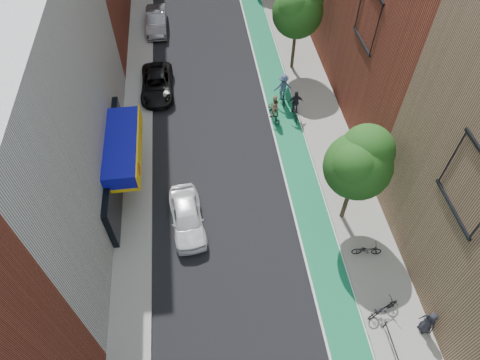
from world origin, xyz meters
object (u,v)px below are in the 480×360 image
object	(u,v)px
parked_car_black	(157,84)
pedestrian	(428,322)
cyclist_lane_near	(274,110)
cyclist_lane_mid	(295,107)
parked_car_white	(187,217)
cyclist_lane_far	(283,89)
parked_car_silver	(157,21)

from	to	relation	value
parked_car_black	pedestrian	xyz separation A→B (m)	(12.20, -19.18, 0.28)
cyclist_lane_near	cyclist_lane_mid	distance (m)	1.50
cyclist_lane_near	cyclist_lane_mid	size ratio (longest dim) A/B	0.93
pedestrian	parked_car_white	bearing A→B (deg)	-140.93
parked_car_black	cyclist_lane_mid	xyz separation A→B (m)	(9.30, -3.84, 0.14)
parked_car_black	cyclist_lane_mid	size ratio (longest dim) A/B	2.33
cyclist_lane_near	pedestrian	distance (m)	15.85
parked_car_black	cyclist_lane_far	bearing A→B (deg)	-13.51
cyclist_lane_far	pedestrian	distance (m)	17.34
parked_car_silver	pedestrian	size ratio (longest dim) A/B	2.87
parked_car_silver	cyclist_lane_far	size ratio (longest dim) A/B	2.05
parked_car_black	cyclist_lane_mid	bearing A→B (deg)	-21.93
cyclist_lane_near	cyclist_lane_far	distance (m)	2.03
parked_car_white	cyclist_lane_near	size ratio (longest dim) A/B	2.23
cyclist_lane_far	cyclist_lane_mid	bearing A→B (deg)	105.28
parked_car_white	cyclist_lane_mid	world-z (taller)	cyclist_lane_mid
cyclist_lane_near	pedestrian	size ratio (longest dim) A/B	1.20
cyclist_lane_mid	pedestrian	distance (m)	15.61
parked_car_white	parked_car_black	size ratio (longest dim) A/B	0.89
parked_car_black	cyclist_lane_near	size ratio (longest dim) A/B	2.51
cyclist_lane_near	cyclist_lane_mid	world-z (taller)	cyclist_lane_mid
parked_car_white	cyclist_lane_mid	distance (m)	11.12
parked_car_white	parked_car_silver	world-z (taller)	parked_car_silver
parked_car_white	parked_car_black	bearing A→B (deg)	92.57
parked_car_white	cyclist_lane_far	size ratio (longest dim) A/B	1.91
cyclist_lane_near	cyclist_lane_mid	bearing A→B (deg)	173.03
parked_car_silver	cyclist_lane_far	world-z (taller)	cyclist_lane_far
parked_car_white	cyclist_lane_mid	xyz separation A→B (m)	(7.70, 8.03, 0.08)
parked_car_silver	cyclist_lane_mid	size ratio (longest dim) A/B	2.22
cyclist_lane_far	pedestrian	world-z (taller)	cyclist_lane_far
parked_car_black	pedestrian	bearing A→B (deg)	-57.04
parked_car_silver	cyclist_lane_mid	distance (m)	15.37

